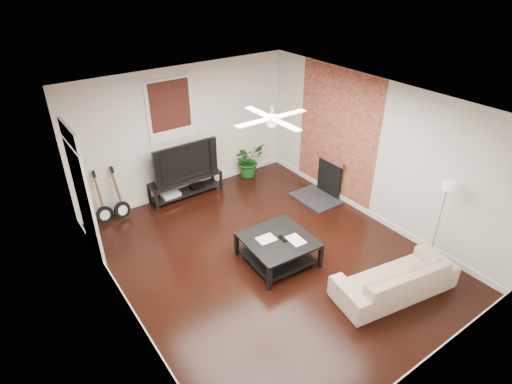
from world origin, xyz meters
The scene contains 14 objects.
room centered at (0.00, 0.00, 1.40)m, with size 5.01×6.01×2.81m.
brick_accent centered at (2.49, 1.00, 1.40)m, with size 0.02×2.20×2.80m, color brown.
fireplace centered at (2.20, 1.00, 0.46)m, with size 0.80×1.10×0.92m, color black.
window_back centered at (-0.30, 2.97, 1.95)m, with size 1.00×0.06×1.30m, color black.
door_left centered at (-2.46, 1.90, 1.25)m, with size 0.08×1.00×2.50m, color white.
tv_stand centered at (-0.20, 2.78, 0.23)m, with size 1.62×0.43×0.45m, color black.
tv centered at (-0.20, 2.80, 0.87)m, with size 1.45×0.19×0.84m, color black.
coffee_table centered at (0.06, -0.17, 0.24)m, with size 1.12×1.12×0.47m, color black.
sofa centered at (1.09, -1.84, 0.29)m, with size 1.99×0.78×0.58m, color #BBA68C.
floor_lamp centered at (2.20, -1.74, 0.81)m, with size 0.27×0.27×1.63m, color silver, non-canonical shape.
potted_plant centered at (1.47, 2.80, 0.41)m, with size 0.74×0.64×0.82m, color #175218.
guitar_left centered at (-2.02, 2.75, 0.56)m, with size 0.35×0.24×1.12m, color black, non-canonical shape.
guitar_right centered at (-1.67, 2.72, 0.56)m, with size 0.35×0.24×1.12m, color black, non-canonical shape.
ceiling_fan centered at (0.00, 0.00, 2.60)m, with size 1.24×1.24×0.32m, color white, non-canonical shape.
Camera 1 is at (-3.61, -4.67, 4.75)m, focal length 29.38 mm.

